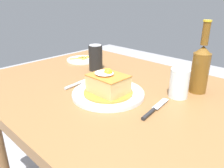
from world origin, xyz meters
TOP-DOWN VIEW (x-y plane):
  - dining_table at (0.00, 0.00)m, footprint 1.17×0.83m
  - main_plate at (0.01, -0.07)m, footprint 0.27×0.27m
  - sandwich_meal at (0.01, -0.07)m, footprint 0.18×0.18m
  - fork at (-0.15, -0.09)m, footprint 0.03×0.14m
  - knife at (0.20, -0.06)m, footprint 0.04×0.17m
  - soda_can at (-0.24, 0.10)m, footprint 0.07×0.07m
  - beer_bottle_amber at (0.23, 0.20)m, footprint 0.06×0.06m
  - drinking_glass at (0.20, 0.10)m, footprint 0.07×0.07m
  - side_plate_fries at (-0.42, 0.16)m, footprint 0.17×0.17m

SIDE VIEW (x-z plane):
  - dining_table at x=0.00m, z-range 0.25..0.97m
  - side_plate_fries at x=-0.42m, z-range 0.72..0.74m
  - fork at x=-0.15m, z-range 0.72..0.74m
  - knife at x=0.20m, z-range 0.72..0.74m
  - main_plate at x=0.01m, z-range 0.72..0.74m
  - sandwich_meal at x=0.01m, z-range 0.72..0.82m
  - drinking_glass at x=0.20m, z-range 0.72..0.82m
  - soda_can at x=-0.24m, z-range 0.72..0.85m
  - beer_bottle_amber at x=0.23m, z-range 0.69..0.96m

